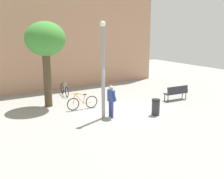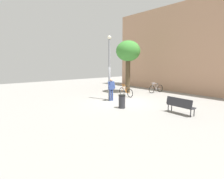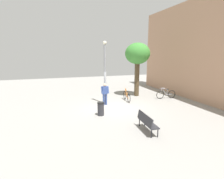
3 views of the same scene
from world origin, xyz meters
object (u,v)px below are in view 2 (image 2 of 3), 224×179
Objects in this scene: plaza_tree at (128,52)px; bicycle_orange at (126,92)px; park_bench at (180,104)px; bicycle_silver at (156,89)px; person_by_lamppost at (111,88)px; trash_bin at (122,101)px; lamppost at (109,66)px.

plaza_tree is 2.68× the size of bicycle_orange.
bicycle_silver is at bearing 137.84° from park_bench.
plaza_tree is 2.68× the size of bicycle_silver.
trash_bin is (2.18, -0.90, -0.53)m from person_by_lamppost.
plaza_tree is at bearing 157.63° from park_bench.
park_bench is at bearing -42.16° from bicycle_silver.
park_bench is 6.03m from bicycle_orange.
lamppost is 0.99× the size of plaza_tree.
plaza_tree reaches higher than bicycle_silver.
bicycle_silver is (0.14, 5.49, -2.20)m from lamppost.
person_by_lamppost is 0.92× the size of bicycle_orange.
park_bench is (5.24, 0.67, -0.42)m from person_by_lamppost.
plaza_tree is 5.64× the size of trash_bin.
park_bench is 7.39m from bicycle_silver.
person_by_lamppost reaches higher than trash_bin.
person_by_lamppost reaches higher than bicycle_silver.
trash_bin is at bearing -46.74° from bicycle_orange.
lamppost reaches higher than bicycle_orange.
bicycle_silver reaches higher than park_bench.
park_bench is 0.34× the size of plaza_tree.
lamppost is 1.67m from person_by_lamppost.
plaza_tree is at bearing 132.74° from trash_bin.
lamppost is 2.66× the size of bicycle_silver.
lamppost is 2.87× the size of person_by_lamppost.
trash_bin is (4.22, -4.56, -3.32)m from plaza_tree.
person_by_lamppost is at bearing -172.73° from park_bench.
bicycle_orange is 1.00× the size of bicycle_silver.
park_bench reaches higher than trash_bin.
person_by_lamppost is at bearing -19.30° from lamppost.
plaza_tree reaches higher than trash_bin.
lamppost is 2.94× the size of park_bench.
bicycle_silver is 6.96m from trash_bin.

